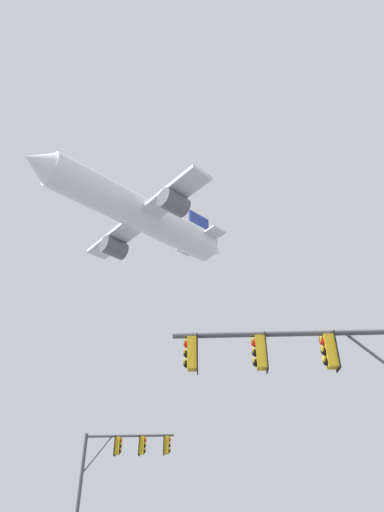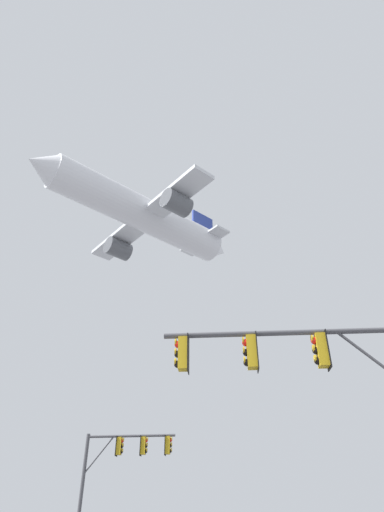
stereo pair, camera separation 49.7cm
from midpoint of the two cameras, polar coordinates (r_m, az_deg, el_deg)
name	(u,v)px [view 1 (the left image)]	position (r m, az deg, el deg)	size (l,w,h in m)	color
signal_pole_near	(327,376)	(12.01, 16.53, -15.23)	(6.87, 0.93, 6.14)	#4C4C51
signal_pole_far	(119,459)	(26.28, -10.35, -25.25)	(5.09, 0.91, 5.88)	#4C4C51
airplane	(138,213)	(51.00, -7.55, 5.70)	(23.66, 20.06, 7.54)	white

